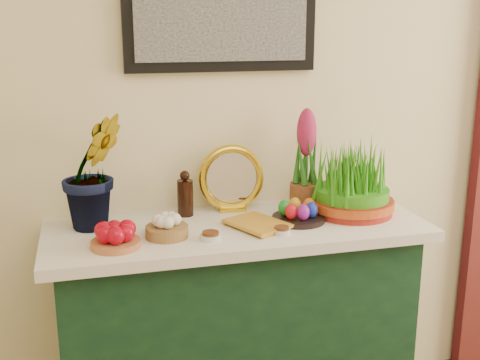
# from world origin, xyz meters

# --- Properties ---
(sideboard) EXTENTS (1.30, 0.45, 0.85)m
(sideboard) POSITION_xyz_m (-0.34, 2.00, 0.42)
(sideboard) COLOR #163C1F
(sideboard) RESTS_ON ground
(tablecloth) EXTENTS (1.40, 0.55, 0.04)m
(tablecloth) POSITION_xyz_m (-0.34, 2.00, 0.87)
(tablecloth) COLOR white
(tablecloth) RESTS_ON sideboard
(hyacinth_green) EXTENTS (0.34, 0.32, 0.56)m
(hyacinth_green) POSITION_xyz_m (-0.84, 2.10, 1.17)
(hyacinth_green) COLOR #24671A
(hyacinth_green) RESTS_ON tablecloth
(apple_bowl) EXTENTS (0.21, 0.21, 0.08)m
(apple_bowl) POSITION_xyz_m (-0.79, 1.87, 0.93)
(apple_bowl) COLOR #AF6439
(apple_bowl) RESTS_ON tablecloth
(garlic_basket) EXTENTS (0.16, 0.16, 0.08)m
(garlic_basket) POSITION_xyz_m (-0.61, 1.93, 0.92)
(garlic_basket) COLOR olive
(garlic_basket) RESTS_ON tablecloth
(vinegar_cruet) EXTENTS (0.06, 0.06, 0.18)m
(vinegar_cruet) POSITION_xyz_m (-0.51, 2.15, 0.97)
(vinegar_cruet) COLOR black
(vinegar_cruet) RESTS_ON tablecloth
(mirror) EXTENTS (0.27, 0.08, 0.27)m
(mirror) POSITION_xyz_m (-0.32, 2.17, 1.02)
(mirror) COLOR gold
(mirror) RESTS_ON tablecloth
(book) EXTENTS (0.23, 0.26, 0.03)m
(book) POSITION_xyz_m (-0.35, 1.91, 0.90)
(book) COLOR #C68924
(book) RESTS_ON tablecloth
(spice_dish_left) EXTENTS (0.07, 0.07, 0.03)m
(spice_dish_left) POSITION_xyz_m (-0.47, 1.86, 0.90)
(spice_dish_left) COLOR silver
(spice_dish_left) RESTS_ON tablecloth
(spice_dish_right) EXTENTS (0.06, 0.06, 0.03)m
(spice_dish_right) POSITION_xyz_m (-0.21, 1.86, 0.90)
(spice_dish_right) COLOR silver
(spice_dish_right) RESTS_ON tablecloth
(egg_plate) EXTENTS (0.23, 0.23, 0.08)m
(egg_plate) POSITION_xyz_m (-0.11, 1.97, 0.92)
(egg_plate) COLOR black
(egg_plate) RESTS_ON tablecloth
(hyacinth_pink) EXTENTS (0.12, 0.12, 0.40)m
(hyacinth_pink) POSITION_xyz_m (-0.03, 2.13, 1.07)
(hyacinth_pink) COLOR brown
(hyacinth_pink) RESTS_ON tablecloth
(wheatgrass_sabzeh) EXTENTS (0.33, 0.33, 0.27)m
(wheatgrass_sabzeh) POSITION_xyz_m (0.12, 2.02, 1.01)
(wheatgrass_sabzeh) COLOR maroon
(wheatgrass_sabzeh) RESTS_ON tablecloth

